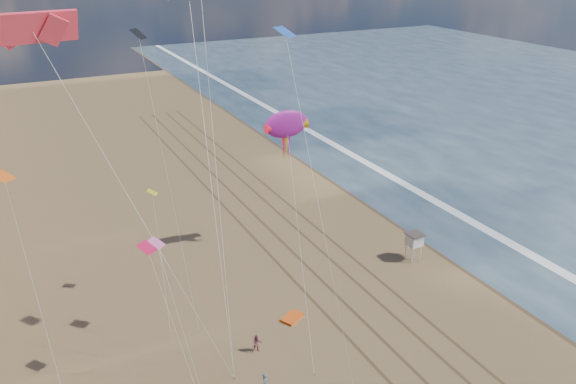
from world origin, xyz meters
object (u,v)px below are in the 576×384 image
(kite_flyer_b, at_px, (257,343))
(lifeguard_stand, at_px, (414,240))
(show_kite, at_px, (286,125))
(grounded_kite, at_px, (292,317))
(kite_flyer_a, at_px, (265,384))

(kite_flyer_b, bearing_deg, lifeguard_stand, 26.86)
(lifeguard_stand, xyz_separation_m, show_kite, (-10.39, 8.27, 11.32))
(grounded_kite, relative_size, kite_flyer_b, 1.23)
(lifeguard_stand, distance_m, show_kite, 17.44)
(lifeguard_stand, height_order, grounded_kite, lifeguard_stand)
(grounded_kite, xyz_separation_m, kite_flyer_a, (-5.82, -7.13, 0.84))
(show_kite, bearing_deg, kite_flyer_a, -120.64)
(kite_flyer_a, bearing_deg, lifeguard_stand, -12.84)
(kite_flyer_a, bearing_deg, show_kite, 20.51)
(lifeguard_stand, height_order, kite_flyer_b, lifeguard_stand)
(kite_flyer_a, bearing_deg, grounded_kite, 11.91)
(show_kite, distance_m, kite_flyer_a, 25.20)
(show_kite, xyz_separation_m, kite_flyer_a, (-11.11, -18.76, -12.64))
(grounded_kite, bearing_deg, show_kite, 38.26)
(show_kite, height_order, kite_flyer_b, show_kite)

